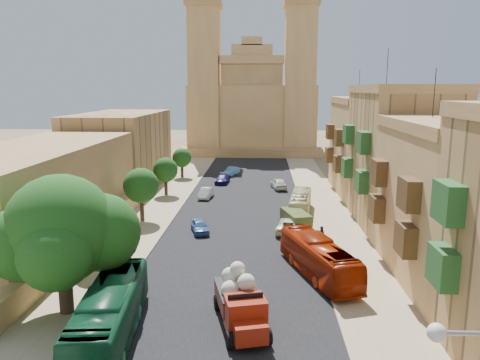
# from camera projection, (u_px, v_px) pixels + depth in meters

# --- Properties ---
(ground) EXTENTS (260.00, 260.00, 0.00)m
(ground) POSITION_uv_depth(u_px,v_px,m) (215.00, 352.00, 24.25)
(ground) COLOR brown
(road_surface) EXTENTS (14.00, 140.00, 0.01)m
(road_surface) POSITION_uv_depth(u_px,v_px,m) (242.00, 207.00, 53.64)
(road_surface) COLOR black
(road_surface) RESTS_ON ground
(sidewalk_east) EXTENTS (5.00, 140.00, 0.01)m
(sidewalk_east) POSITION_uv_depth(u_px,v_px,m) (325.00, 208.00, 53.17)
(sidewalk_east) COLOR tan
(sidewalk_east) RESTS_ON ground
(sidewalk_west) EXTENTS (5.00, 140.00, 0.01)m
(sidewalk_west) POSITION_uv_depth(u_px,v_px,m) (160.00, 206.00, 54.11)
(sidewalk_west) COLOR tan
(sidewalk_west) RESTS_ON ground
(kerb_east) EXTENTS (0.25, 140.00, 0.12)m
(kerb_east) POSITION_uv_depth(u_px,v_px,m) (303.00, 208.00, 53.29)
(kerb_east) COLOR tan
(kerb_east) RESTS_ON ground
(kerb_west) EXTENTS (0.25, 140.00, 0.12)m
(kerb_west) POSITION_uv_depth(u_px,v_px,m) (181.00, 206.00, 53.98)
(kerb_west) COLOR tan
(kerb_west) RESTS_ON ground
(townhouse_b) EXTENTS (9.00, 14.00, 14.90)m
(townhouse_b) POSITION_uv_depth(u_px,v_px,m) (454.00, 200.00, 33.14)
(townhouse_b) COLOR #AE844E
(townhouse_b) RESTS_ON ground
(townhouse_c) EXTENTS (9.00, 14.00, 17.40)m
(townhouse_c) POSITION_uv_depth(u_px,v_px,m) (399.00, 155.00, 46.62)
(townhouse_c) COLOR tan
(townhouse_c) RESTS_ON ground
(townhouse_d) EXTENTS (9.00, 14.00, 15.90)m
(townhouse_d) POSITION_uv_depth(u_px,v_px,m) (368.00, 145.00, 60.48)
(townhouse_d) COLOR #AE844E
(townhouse_d) RESTS_ON ground
(west_wall) EXTENTS (1.00, 40.00, 1.80)m
(west_wall) POSITION_uv_depth(u_px,v_px,m) (105.00, 223.00, 44.29)
(west_wall) COLOR #AE844E
(west_wall) RESTS_ON ground
(west_building_low) EXTENTS (10.00, 28.00, 8.40)m
(west_building_low) POSITION_uv_depth(u_px,v_px,m) (36.00, 193.00, 41.96)
(west_building_low) COLOR #9A7343
(west_building_low) RESTS_ON ground
(west_building_mid) EXTENTS (10.00, 22.00, 10.00)m
(west_building_mid) POSITION_uv_depth(u_px,v_px,m) (122.00, 148.00, 67.29)
(west_building_mid) COLOR tan
(west_building_mid) RESTS_ON ground
(church) EXTENTS (28.00, 22.50, 36.30)m
(church) POSITION_uv_depth(u_px,v_px,m) (252.00, 107.00, 99.44)
(church) COLOR #AE844E
(church) RESTS_ON ground
(ficus_tree) EXTENTS (8.56, 7.87, 8.56)m
(ficus_tree) POSITION_uv_depth(u_px,v_px,m) (63.00, 233.00, 27.66)
(ficus_tree) COLOR #3A2A1D
(ficus_tree) RESTS_ON ground
(street_tree_a) EXTENTS (3.51, 3.51, 5.39)m
(street_tree_a) POSITION_uv_depth(u_px,v_px,m) (101.00, 219.00, 35.80)
(street_tree_a) COLOR #3A2A1D
(street_tree_a) RESTS_ON ground
(street_tree_b) EXTENTS (3.59, 3.59, 5.52)m
(street_tree_b) POSITION_uv_depth(u_px,v_px,m) (141.00, 186.00, 47.54)
(street_tree_b) COLOR #3A2A1D
(street_tree_b) RESTS_ON ground
(street_tree_c) EXTENTS (3.14, 3.14, 4.83)m
(street_tree_c) POSITION_uv_depth(u_px,v_px,m) (165.00, 170.00, 59.39)
(street_tree_c) COLOR #3A2A1D
(street_tree_c) RESTS_ON ground
(street_tree_d) EXTENTS (2.92, 2.92, 4.49)m
(street_tree_d) POSITION_uv_depth(u_px,v_px,m) (182.00, 158.00, 71.20)
(street_tree_d) COLOR #3A2A1D
(street_tree_d) RESTS_ON ground
(red_truck) EXTENTS (3.64, 6.38, 3.53)m
(red_truck) POSITION_uv_depth(u_px,v_px,m) (241.00, 300.00, 26.69)
(red_truck) COLOR maroon
(red_truck) RESTS_ON ground
(olive_pickup) EXTENTS (2.94, 4.55, 1.74)m
(olive_pickup) POSITION_uv_depth(u_px,v_px,m) (296.00, 221.00, 45.30)
(olive_pickup) COLOR #3F4D1C
(olive_pickup) RESTS_ON ground
(bus_green_north) EXTENTS (3.60, 10.99, 3.00)m
(bus_green_north) POSITION_uv_depth(u_px,v_px,m) (110.00, 314.00, 25.22)
(bus_green_north) COLOR #135330
(bus_green_north) RESTS_ON ground
(bus_red_east) EXTENTS (5.25, 10.08, 2.74)m
(bus_red_east) POSITION_uv_depth(u_px,v_px,m) (319.00, 258.00, 33.86)
(bus_red_east) COLOR #9B2205
(bus_red_east) RESTS_ON ground
(bus_cream_east) EXTENTS (3.09, 8.64, 2.35)m
(bus_cream_east) POSITION_uv_depth(u_px,v_px,m) (300.00, 203.00, 50.78)
(bus_cream_east) COLOR beige
(bus_cream_east) RESTS_ON ground
(car_blue_a) EXTENTS (2.39, 3.88, 1.23)m
(car_blue_a) POSITION_uv_depth(u_px,v_px,m) (200.00, 226.00, 44.24)
(car_blue_a) COLOR #3660A1
(car_blue_a) RESTS_ON ground
(car_white_a) EXTENTS (1.65, 3.91, 1.25)m
(car_white_a) POSITION_uv_depth(u_px,v_px,m) (206.00, 193.00, 58.13)
(car_white_a) COLOR silver
(car_white_a) RESTS_ON ground
(car_cream) EXTENTS (3.02, 5.14, 1.34)m
(car_cream) POSITION_uv_depth(u_px,v_px,m) (290.00, 225.00, 44.36)
(car_cream) COLOR #EFE9BF
(car_cream) RESTS_ON ground
(car_dkblue) EXTENTS (2.11, 4.47, 1.26)m
(car_dkblue) POSITION_uv_depth(u_px,v_px,m) (222.00, 179.00, 67.21)
(car_dkblue) COLOR #15144B
(car_dkblue) RESTS_ON ground
(car_white_b) EXTENTS (2.45, 4.48, 1.44)m
(car_white_b) POSITION_uv_depth(u_px,v_px,m) (279.00, 184.00, 63.40)
(car_white_b) COLOR silver
(car_white_b) RESTS_ON ground
(car_blue_b) EXTENTS (2.46, 4.07, 1.27)m
(car_blue_b) POSITION_uv_depth(u_px,v_px,m) (232.00, 171.00, 73.45)
(car_blue_b) COLOR #5697CD
(car_blue_b) RESTS_ON ground
(pedestrian_a) EXTENTS (0.80, 0.66, 1.90)m
(pedestrian_a) POSITION_uv_depth(u_px,v_px,m) (346.00, 265.00, 33.72)
(pedestrian_a) COLOR black
(pedestrian_a) RESTS_ON ground
(pedestrian_c) EXTENTS (0.76, 1.16, 1.83)m
(pedestrian_c) POSITION_uv_depth(u_px,v_px,m) (321.00, 236.00, 40.27)
(pedestrian_c) COLOR #2C2C31
(pedestrian_c) RESTS_ON ground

